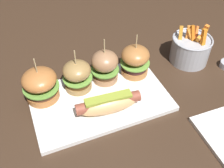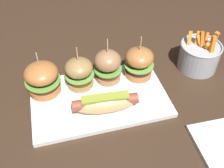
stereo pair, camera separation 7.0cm
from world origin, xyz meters
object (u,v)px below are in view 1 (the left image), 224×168
(platter_main, at_px, (100,99))
(slider_far_left, at_px, (40,85))
(slider_center_right, at_px, (105,66))
(hot_dog, at_px, (108,104))
(fries_bucket, at_px, (190,49))
(slider_center_left, at_px, (77,76))
(slider_far_right, at_px, (135,60))

(platter_main, height_order, slider_far_left, slider_far_left)
(platter_main, height_order, slider_center_right, slider_center_right)
(hot_dog, bearing_deg, fries_bucket, 19.34)
(slider_center_left, height_order, slider_center_right, slider_center_right)
(slider_center_left, relative_size, slider_far_right, 0.96)
(slider_far_left, distance_m, slider_center_left, 0.11)
(platter_main, height_order, fries_bucket, fries_bucket)
(slider_far_left, bearing_deg, hot_dog, -37.74)
(platter_main, distance_m, slider_far_left, 0.17)
(slider_center_right, relative_size, fries_bucket, 1.07)
(slider_center_right, xyz_separation_m, fries_bucket, (0.30, -0.00, -0.02))
(platter_main, relative_size, slider_center_right, 2.66)
(slider_center_right, xyz_separation_m, slider_far_right, (0.10, -0.01, -0.00))
(slider_far_left, distance_m, slider_center_right, 0.19)
(slider_far_right, bearing_deg, fries_bucket, 1.01)
(slider_far_right, bearing_deg, slider_far_left, 179.19)
(slider_far_left, distance_m, slider_far_right, 0.29)
(platter_main, distance_m, slider_center_left, 0.09)
(hot_dog, height_order, slider_far_left, slider_far_left)
(slider_center_left, xyz_separation_m, slider_center_right, (0.09, 0.00, 0.00))
(platter_main, bearing_deg, slider_center_right, 57.40)
(platter_main, distance_m, slider_center_right, 0.10)
(slider_far_right, bearing_deg, hot_dog, -139.12)
(slider_far_right, distance_m, fries_bucket, 0.21)
(hot_dog, distance_m, fries_bucket, 0.36)
(slider_far_left, xyz_separation_m, slider_center_left, (0.11, -0.00, -0.00))
(slider_center_right, distance_m, slider_far_right, 0.10)
(slider_center_right, bearing_deg, hot_dog, -107.11)
(platter_main, height_order, slider_center_left, slider_center_left)
(slider_center_left, relative_size, slider_center_right, 0.93)
(slider_far_right, bearing_deg, platter_main, -156.41)
(slider_far_left, height_order, fries_bucket, slider_far_left)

